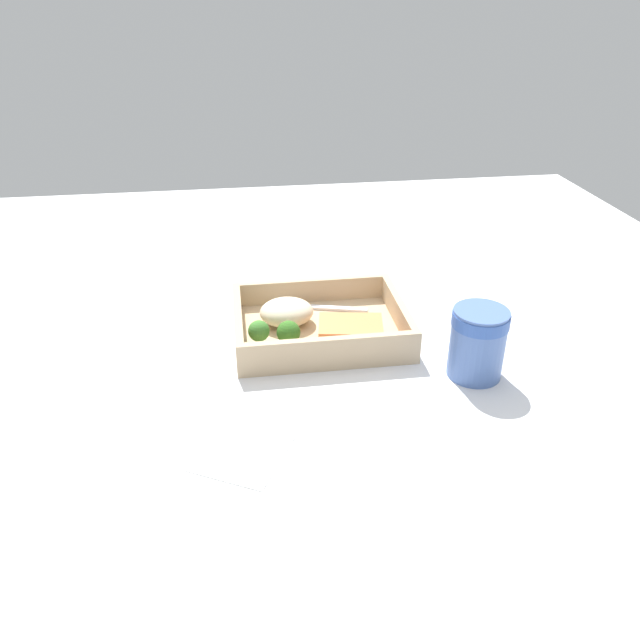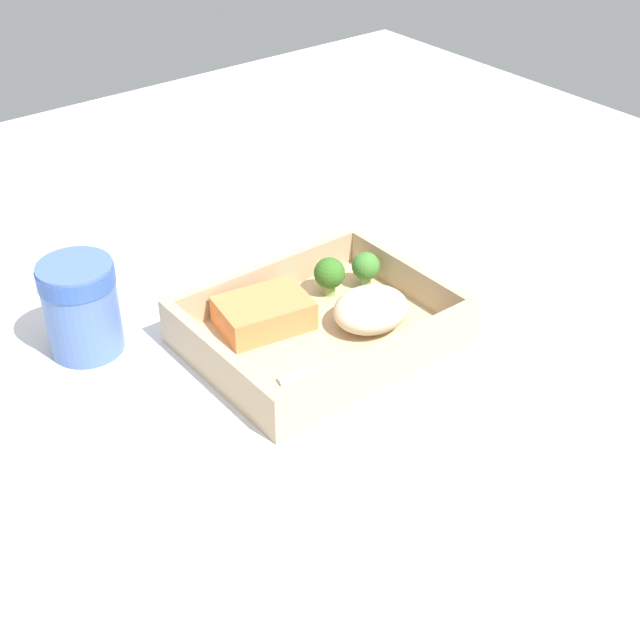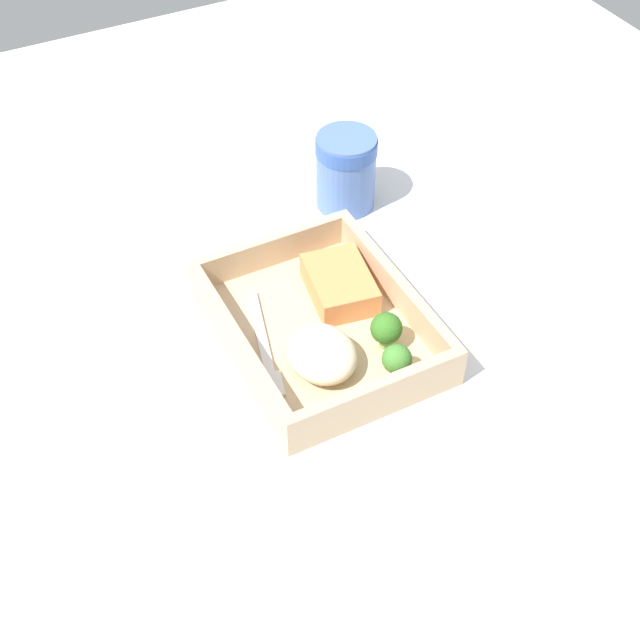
# 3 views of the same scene
# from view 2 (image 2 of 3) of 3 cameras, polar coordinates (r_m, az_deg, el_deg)

# --- Properties ---
(ground_plane) EXTENTS (1.60, 1.60, 0.02)m
(ground_plane) POSITION_cam_2_polar(r_m,az_deg,el_deg) (0.95, 0.00, -1.84)
(ground_plane) COLOR silver
(takeout_tray) EXTENTS (0.26, 0.21, 0.01)m
(takeout_tray) POSITION_cam_2_polar(r_m,az_deg,el_deg) (0.94, 0.00, -1.06)
(takeout_tray) COLOR tan
(takeout_tray) RESTS_ON ground_plane
(tray_rim) EXTENTS (0.26, 0.21, 0.04)m
(tray_rim) POSITION_cam_2_polar(r_m,az_deg,el_deg) (0.93, 0.00, 0.23)
(tray_rim) COLOR tan
(tray_rim) RESTS_ON takeout_tray
(salmon_fillet) EXTENTS (0.10, 0.08, 0.03)m
(salmon_fillet) POSITION_cam_2_polar(r_m,az_deg,el_deg) (0.94, -3.62, 0.44)
(salmon_fillet) COLOR #EA854A
(salmon_fillet) RESTS_ON takeout_tray
(mashed_potatoes) EXTENTS (0.08, 0.07, 0.04)m
(mashed_potatoes) POSITION_cam_2_polar(r_m,az_deg,el_deg) (0.94, 3.28, 0.68)
(mashed_potatoes) COLOR beige
(mashed_potatoes) RESTS_ON takeout_tray
(broccoli_floret_1) EXTENTS (0.03, 0.03, 0.04)m
(broccoli_floret_1) POSITION_cam_2_polar(r_m,az_deg,el_deg) (0.99, 0.61, 2.96)
(broccoli_floret_1) COLOR #7BA052
(broccoli_floret_1) RESTS_ON takeout_tray
(broccoli_floret_2) EXTENTS (0.03, 0.03, 0.04)m
(broccoli_floret_2) POSITION_cam_2_polar(r_m,az_deg,el_deg) (1.00, 2.95, 3.41)
(broccoli_floret_2) COLOR #779C54
(broccoli_floret_2) RESTS_ON takeout_tray
(fork) EXTENTS (0.16, 0.06, 0.00)m
(fork) POSITION_cam_2_polar(r_m,az_deg,el_deg) (0.89, 2.77, -2.60)
(fork) COLOR silver
(fork) RESTS_ON takeout_tray
(paper_cup) EXTENTS (0.08, 0.08, 0.10)m
(paper_cup) POSITION_cam_2_polar(r_m,az_deg,el_deg) (0.93, -15.09, 1.08)
(paper_cup) COLOR #4C6BAE
(paper_cup) RESTS_ON ground_plane
(receipt_slip) EXTENTS (0.14, 0.15, 0.00)m
(receipt_slip) POSITION_cam_2_polar(r_m,az_deg,el_deg) (1.18, -2.79, 6.63)
(receipt_slip) COLOR white
(receipt_slip) RESTS_ON ground_plane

